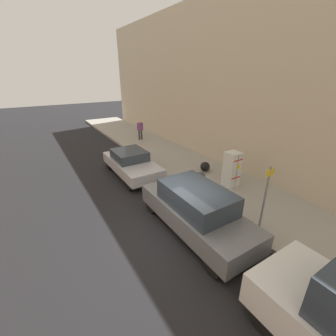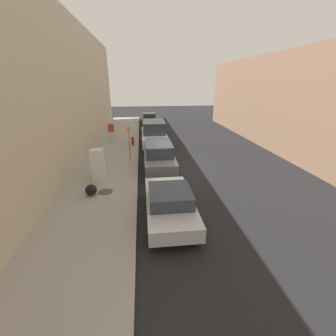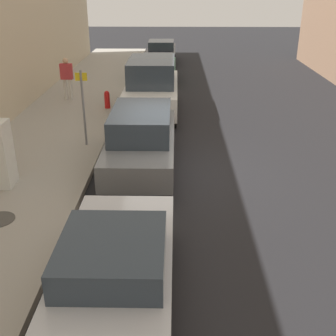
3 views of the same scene
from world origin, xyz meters
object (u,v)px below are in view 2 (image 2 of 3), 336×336
(fire_hydrant, at_px, (133,141))
(parked_suv_gray, at_px, (159,156))
(parked_sedan_green, at_px, (151,126))
(parked_sedan_dark, at_px, (149,118))
(pedestrian_standing_near, at_px, (111,130))
(parked_sedan_silver, at_px, (170,203))
(discarded_refrigerator, at_px, (98,164))
(parked_van_white, at_px, (154,134))
(street_sign_post, at_px, (129,142))
(trash_bag, at_px, (91,190))

(fire_hydrant, bearing_deg, parked_suv_gray, -71.49)
(parked_sedan_green, relative_size, parked_sedan_dark, 0.94)
(fire_hydrant, distance_m, parked_sedan_green, 6.25)
(pedestrian_standing_near, bearing_deg, parked_sedan_silver, 30.02)
(discarded_refrigerator, xyz_separation_m, pedestrian_standing_near, (-0.28, 8.49, 0.20))
(pedestrian_standing_near, bearing_deg, fire_hydrant, 68.11)
(parked_van_white, xyz_separation_m, parked_sedan_green, (0.00, 5.95, -0.37))
(parked_sedan_dark, bearing_deg, fire_hydrant, -99.19)
(pedestrian_standing_near, relative_size, parked_suv_gray, 0.37)
(parked_van_white, bearing_deg, parked_sedan_green, 90.00)
(parked_sedan_green, bearing_deg, pedestrian_standing_near, -129.17)
(fire_hydrant, bearing_deg, street_sign_post, -90.60)
(parked_sedan_dark, bearing_deg, parked_sedan_silver, -90.00)
(discarded_refrigerator, xyz_separation_m, parked_van_white, (3.48, 7.16, 0.05))
(street_sign_post, xyz_separation_m, pedestrian_standing_near, (-1.87, 5.55, -0.29))
(parked_suv_gray, height_order, parked_sedan_green, parked_suv_gray)
(pedestrian_standing_near, bearing_deg, street_sign_post, 31.98)
(parked_sedan_silver, xyz_separation_m, parked_sedan_dark, (0.00, 22.59, 0.03))
(discarded_refrigerator, bearing_deg, fire_hydrant, 77.05)
(parked_suv_gray, bearing_deg, pedestrian_standing_near, 118.73)
(trash_bag, distance_m, parked_suv_gray, 5.06)
(fire_hydrant, bearing_deg, parked_van_white, 0.64)
(discarded_refrigerator, relative_size, street_sign_post, 0.72)
(discarded_refrigerator, distance_m, parked_sedan_dark, 18.85)
(discarded_refrigerator, distance_m, fire_hydrant, 7.34)
(fire_hydrant, distance_m, pedestrian_standing_near, 2.44)
(street_sign_post, height_order, parked_van_white, street_sign_post)
(discarded_refrigerator, relative_size, trash_bag, 3.15)
(street_sign_post, distance_m, fire_hydrant, 4.31)
(pedestrian_standing_near, distance_m, parked_sedan_green, 5.97)
(discarded_refrigerator, relative_size, parked_suv_gray, 0.35)
(fire_hydrant, xyz_separation_m, pedestrian_standing_near, (-1.92, 1.35, 0.68))
(parked_van_white, distance_m, parked_sedan_dark, 11.37)
(street_sign_post, relative_size, trash_bag, 4.39)
(discarded_refrigerator, relative_size, parked_sedan_dark, 0.37)
(discarded_refrigerator, xyz_separation_m, parked_sedan_silver, (3.48, -4.07, -0.32))
(street_sign_post, bearing_deg, trash_bag, -108.63)
(parked_sedan_silver, bearing_deg, pedestrian_standing_near, 106.67)
(parked_sedan_silver, bearing_deg, street_sign_post, 105.08)
(discarded_refrigerator, height_order, trash_bag, discarded_refrigerator)
(trash_bag, xyz_separation_m, parked_van_white, (3.54, 9.12, 0.63))
(parked_sedan_dark, bearing_deg, pedestrian_standing_near, -110.53)
(pedestrian_standing_near, xyz_separation_m, parked_sedan_dark, (3.76, 10.04, -0.48))
(street_sign_post, bearing_deg, parked_van_white, 65.91)
(trash_bag, xyz_separation_m, parked_sedan_dark, (3.54, 20.49, 0.29))
(parked_sedan_green, bearing_deg, parked_suv_gray, -90.00)
(discarded_refrigerator, relative_size, parked_sedan_silver, 0.39)
(parked_sedan_silver, height_order, parked_sedan_dark, parked_sedan_dark)
(discarded_refrigerator, bearing_deg, pedestrian_standing_near, 91.86)
(fire_hydrant, distance_m, parked_suv_gray, 5.81)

